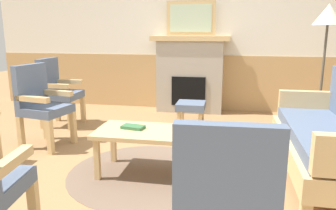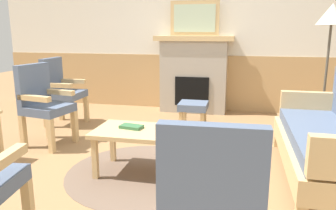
{
  "view_description": "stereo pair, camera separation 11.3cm",
  "coord_description": "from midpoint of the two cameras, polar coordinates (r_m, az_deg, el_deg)",
  "views": [
    {
      "loc": [
        0.67,
        -3.19,
        1.37
      ],
      "look_at": [
        0.0,
        0.35,
        0.55
      ],
      "focal_mm": 35.26,
      "sensor_mm": 36.0,
      "label": 1
    },
    {
      "loc": [
        0.78,
        -3.17,
        1.37
      ],
      "look_at": [
        0.0,
        0.35,
        0.55
      ],
      "focal_mm": 35.26,
      "sensor_mm": 36.0,
      "label": 2
    }
  ],
  "objects": [
    {
      "name": "ground_plane",
      "position": [
        3.54,
        -0.32,
        -9.97
      ],
      "size": [
        14.0,
        14.0,
        0.0
      ],
      "primitive_type": "plane",
      "color": "#997047"
    },
    {
      "name": "wall_back",
      "position": [
        5.82,
        5.5,
        12.16
      ],
      "size": [
        7.2,
        0.14,
        2.7
      ],
      "color": "silver",
      "rests_on": "ground_plane"
    },
    {
      "name": "fireplace",
      "position": [
        5.62,
        5.04,
        5.42
      ],
      "size": [
        1.3,
        0.44,
        1.28
      ],
      "color": "#A39989",
      "rests_on": "ground_plane"
    },
    {
      "name": "framed_picture",
      "position": [
        5.58,
        5.22,
        14.7
      ],
      "size": [
        0.8,
        0.04,
        0.56
      ],
      "color": "tan",
      "rests_on": "fireplace"
    },
    {
      "name": "couch",
      "position": [
        3.4,
        26.99,
        -5.23
      ],
      "size": [
        0.7,
        1.8,
        0.98
      ],
      "color": "tan",
      "rests_on": "ground_plane"
    },
    {
      "name": "coffee_table",
      "position": [
        3.17,
        -3.03,
        -5.27
      ],
      "size": [
        0.96,
        0.56,
        0.44
      ],
      "color": "tan",
      "rests_on": "ground_plane"
    },
    {
      "name": "round_rug",
      "position": [
        3.31,
        -2.95,
        -11.58
      ],
      "size": [
        1.54,
        1.54,
        0.01
      ],
      "primitive_type": "cylinder",
      "color": "brown",
      "rests_on": "ground_plane"
    },
    {
      "name": "book_on_table",
      "position": [
        3.22,
        -5.34,
        -3.75
      ],
      "size": [
        0.23,
        0.16,
        0.03
      ],
      "primitive_type": "cube",
      "rotation": [
        0.0,
        0.0,
        -0.17
      ],
      "color": "#33663D",
      "rests_on": "coffee_table"
    },
    {
      "name": "footstool",
      "position": [
        4.74,
        5.06,
        -0.47
      ],
      "size": [
        0.4,
        0.4,
        0.36
      ],
      "color": "tan",
      "rests_on": "ground_plane"
    },
    {
      "name": "armchair_near_fireplace",
      "position": [
        5.05,
        -17.44,
        2.74
      ],
      "size": [
        0.48,
        0.48,
        0.98
      ],
      "color": "tan",
      "rests_on": "ground_plane"
    },
    {
      "name": "armchair_by_window_left",
      "position": [
        4.2,
        -20.1,
        0.63
      ],
      "size": [
        0.56,
        0.56,
        0.98
      ],
      "color": "tan",
      "rests_on": "ground_plane"
    },
    {
      "name": "armchair_front_center",
      "position": [
        1.7,
        9.53,
        -16.57
      ],
      "size": [
        0.5,
        0.5,
        0.98
      ],
      "color": "tan",
      "rests_on": "ground_plane"
    },
    {
      "name": "floor_lamp_by_couch",
      "position": [
        4.52,
        27.06,
        12.48
      ],
      "size": [
        0.36,
        0.36,
        1.68
      ],
      "color": "#332D28",
      "rests_on": "ground_plane"
    }
  ]
}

